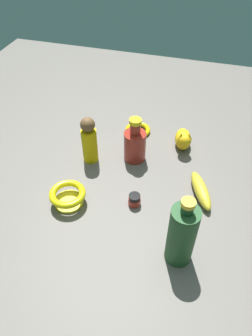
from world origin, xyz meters
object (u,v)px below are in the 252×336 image
bowl (68,196)px  cat_figurine (183,139)px  person_figure_adult (89,140)px  bangle (138,130)px  banana (201,191)px  nail_polish_jar (134,200)px  bottle_tall (182,235)px  bottle_short (135,144)px

bowl → cat_figurine: (-0.38, 0.31, 0.01)m
person_figure_adult → bowl: bearing=1.3°
bangle → bowl: bearing=-15.7°
bowl → banana: (-0.15, 0.40, -0.01)m
person_figure_adult → nail_polish_jar: 0.27m
person_figure_adult → cat_figurine: person_figure_adult is taller
nail_polish_jar → cat_figurine: cat_figurine is taller
bottle_tall → bottle_short: size_ratio=1.35×
cat_figurine → person_figure_adult: bearing=-62.7°
person_figure_adult → nail_polish_jar: size_ratio=4.55×
bowl → nail_polish_jar: bearing=104.6°
person_figure_adult → nail_polish_jar: bearing=52.1°
bangle → cat_figurine: 0.20m
bangle → cat_figurine: size_ratio=0.72×
person_figure_adult → bottle_short: size_ratio=1.05×
bowl → cat_figurine: bearing=140.7°
nail_polish_jar → banana: bearing=116.0°
nail_polish_jar → bottle_tall: size_ratio=0.17×
nail_polish_jar → person_figure_adult: bearing=-127.9°
nail_polish_jar → bottle_short: size_ratio=0.23×
cat_figurine → bottle_short: 0.20m
bowl → bottle_short: 0.31m
banana → bangle: banana is taller
bottle_tall → person_figure_adult: bearing=-129.8°
bangle → cat_figurine: (0.05, 0.19, 0.03)m
person_figure_adult → bangle: size_ratio=1.78×
person_figure_adult → nail_polish_jar: (0.16, 0.21, -0.07)m
banana → cat_figurine: cat_figurine is taller
bowl → person_figure_adult: size_ratio=0.64×
nail_polish_jar → bangle: nail_polish_jar is taller
bowl → person_figure_adult: bearing=-178.7°
bowl → bottle_tall: 0.39m
cat_figurine → bottle_short: size_ratio=0.82×
bottle_tall → bottle_short: bottle_tall is taller
bangle → nail_polish_jar: bearing=12.9°
person_figure_adult → bangle: person_figure_adult is taller
bowl → nail_polish_jar: 0.21m
banana → bangle: size_ratio=1.65×
banana → cat_figurine: (-0.23, -0.09, 0.02)m
bowl → bottle_tall: bottle_tall is taller
nail_polish_jar → bottle_tall: (0.15, 0.16, 0.08)m
person_figure_adult → nail_polish_jar: person_figure_adult is taller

